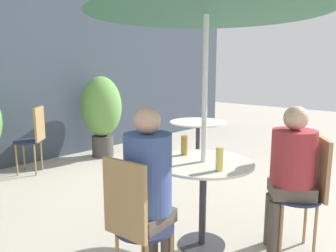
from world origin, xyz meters
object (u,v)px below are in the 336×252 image
at_px(seated_person_0, 149,184).
at_px(seated_person_1, 291,167).
at_px(cafe_table_far, 198,132).
at_px(bistro_chair_2, 34,134).
at_px(potted_plant_1, 102,110).
at_px(beer_glass_0, 220,159).
at_px(bistro_chair_1, 309,185).
at_px(beer_glass_1, 184,145).
at_px(bistro_chair_0, 134,217).
at_px(cafe_table_near, 203,179).

relative_size(seated_person_0, seated_person_1, 1.04).
bearing_deg(cafe_table_far, seated_person_1, -122.80).
bearing_deg(bistro_chair_2, potted_plant_1, 137.86).
height_order(bistro_chair_2, potted_plant_1, potted_plant_1).
distance_m(bistro_chair_2, seated_person_0, 3.12).
bearing_deg(beer_glass_0, potted_plant_1, 68.55).
height_order(bistro_chair_1, beer_glass_0, bistro_chair_1).
xyz_separation_m(bistro_chair_1, beer_glass_1, (-0.44, 0.94, 0.25)).
distance_m(bistro_chair_2, beer_glass_0, 3.21).
distance_m(bistro_chair_0, bistro_chair_2, 3.16).
xyz_separation_m(bistro_chair_0, beer_glass_0, (0.73, -0.14, 0.26)).
height_order(bistro_chair_1, beer_glass_1, bistro_chair_1).
height_order(cafe_table_far, potted_plant_1, potted_plant_1).
height_order(bistro_chair_0, bistro_chair_1, same).
distance_m(cafe_table_near, seated_person_0, 0.72).
xyz_separation_m(cafe_table_near, cafe_table_far, (1.61, 1.30, -0.00)).
bearing_deg(bistro_chair_1, potted_plant_1, -136.45).
height_order(bistro_chair_0, beer_glass_0, bistro_chair_0).
bearing_deg(cafe_table_far, bistro_chair_0, -150.35).
xyz_separation_m(cafe_table_near, bistro_chair_1, (0.50, -0.68, -0.01)).
distance_m(bistro_chair_0, beer_glass_0, 0.78).
bearing_deg(potted_plant_1, bistro_chair_2, -177.11).
height_order(seated_person_1, beer_glass_0, seated_person_1).
bearing_deg(beer_glass_1, cafe_table_near, -102.67).
bearing_deg(seated_person_1, potted_plant_1, -138.17).
bearing_deg(beer_glass_0, seated_person_0, 164.74).
height_order(seated_person_0, beer_glass_1, seated_person_0).
relative_size(bistro_chair_0, bistro_chair_1, 1.00).
distance_m(bistro_chair_0, bistro_chair_1, 1.47).
bearing_deg(beer_glass_1, bistro_chair_2, 92.28).
relative_size(cafe_table_near, bistro_chair_2, 0.86).
bearing_deg(seated_person_1, bistro_chair_2, -118.83).
bearing_deg(bistro_chair_0, bistro_chair_1, -120.00).
xyz_separation_m(cafe_table_near, potted_plant_1, (1.17, 3.03, 0.21)).
bearing_deg(beer_glass_1, potted_plant_1, 68.21).
relative_size(bistro_chair_2, seated_person_1, 0.79).
relative_size(bistro_chair_2, beer_glass_1, 5.57).
xyz_separation_m(seated_person_1, beer_glass_0, (-0.53, 0.33, 0.11)).
height_order(bistro_chair_0, bistro_chair_2, same).
bearing_deg(beer_glass_1, bistro_chair_0, -158.85).
distance_m(bistro_chair_0, seated_person_1, 1.35).
xyz_separation_m(bistro_chair_0, bistro_chair_2, (0.79, 3.06, 0.00)).
bearing_deg(seated_person_0, bistro_chair_1, -123.19).
bearing_deg(potted_plant_1, bistro_chair_1, -100.15).
distance_m(bistro_chair_2, seated_person_1, 3.56).
distance_m(seated_person_0, beer_glass_1, 0.82).
bearing_deg(bistro_chair_0, cafe_table_far, -66.65).
height_order(bistro_chair_2, beer_glass_1, bistro_chair_2).
xyz_separation_m(cafe_table_far, bistro_chair_0, (-2.46, -1.40, -0.01)).
xyz_separation_m(seated_person_0, potted_plant_1, (1.86, 3.10, 0.05)).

